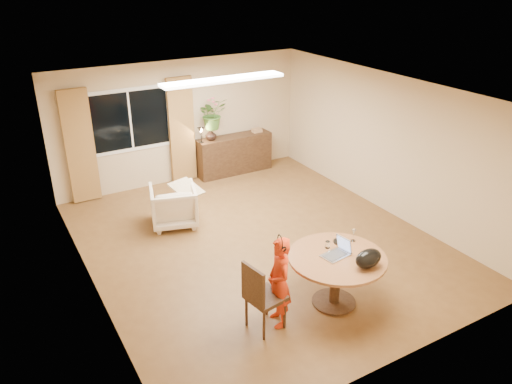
% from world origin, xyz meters
% --- Properties ---
extents(floor, '(6.50, 6.50, 0.00)m').
position_xyz_m(floor, '(0.00, 0.00, 0.00)').
color(floor, brown).
rests_on(floor, ground).
extents(ceiling, '(6.50, 6.50, 0.00)m').
position_xyz_m(ceiling, '(0.00, 0.00, 2.60)').
color(ceiling, white).
rests_on(ceiling, wall_back).
extents(wall_back, '(5.50, 0.00, 5.50)m').
position_xyz_m(wall_back, '(0.00, 3.25, 1.30)').
color(wall_back, tan).
rests_on(wall_back, floor).
extents(wall_left, '(0.00, 6.50, 6.50)m').
position_xyz_m(wall_left, '(-2.75, 0.00, 1.30)').
color(wall_left, tan).
rests_on(wall_left, floor).
extents(wall_right, '(0.00, 6.50, 6.50)m').
position_xyz_m(wall_right, '(2.75, 0.00, 1.30)').
color(wall_right, tan).
rests_on(wall_right, floor).
extents(window, '(1.70, 0.03, 1.30)m').
position_xyz_m(window, '(-1.10, 3.23, 1.50)').
color(window, white).
rests_on(window, wall_back).
extents(curtain_left, '(0.55, 0.08, 2.25)m').
position_xyz_m(curtain_left, '(-2.15, 3.15, 1.15)').
color(curtain_left, brown).
rests_on(curtain_left, wall_back).
extents(curtain_right, '(0.55, 0.08, 2.25)m').
position_xyz_m(curtain_right, '(-0.05, 3.15, 1.15)').
color(curtain_right, brown).
rests_on(curtain_right, wall_back).
extents(ceiling_panel, '(2.20, 0.35, 0.05)m').
position_xyz_m(ceiling_panel, '(0.00, 1.20, 2.57)').
color(ceiling_panel, white).
rests_on(ceiling_panel, ceiling).
extents(dining_table, '(1.34, 1.34, 0.76)m').
position_xyz_m(dining_table, '(0.07, -1.98, 0.60)').
color(dining_table, brown).
rests_on(dining_table, floor).
extents(dining_chair, '(0.55, 0.51, 1.00)m').
position_xyz_m(dining_chair, '(-1.02, -1.93, 0.50)').
color(dining_chair, black).
rests_on(dining_chair, floor).
extents(child, '(0.52, 0.40, 1.27)m').
position_xyz_m(child, '(-0.83, -1.94, 0.63)').
color(child, red).
rests_on(child, floor).
extents(laptop, '(0.41, 0.31, 0.25)m').
position_xyz_m(laptop, '(0.05, -1.95, 0.89)').
color(laptop, '#B7B7BC').
rests_on(laptop, dining_table).
extents(tumbler, '(0.08, 0.08, 0.10)m').
position_xyz_m(tumbler, '(0.10, -1.73, 0.81)').
color(tumbler, white).
rests_on(tumbler, dining_table).
extents(wine_glass, '(0.07, 0.07, 0.19)m').
position_xyz_m(wine_glass, '(0.53, -1.76, 0.85)').
color(wine_glass, white).
rests_on(wine_glass, dining_table).
extents(pot_lid, '(0.23, 0.23, 0.03)m').
position_xyz_m(pot_lid, '(0.35, -1.70, 0.78)').
color(pot_lid, white).
rests_on(pot_lid, dining_table).
extents(handbag, '(0.42, 0.28, 0.26)m').
position_xyz_m(handbag, '(0.25, -2.38, 0.89)').
color(handbag, black).
rests_on(handbag, dining_table).
extents(armchair, '(0.99, 1.01, 0.75)m').
position_xyz_m(armchair, '(-1.00, 1.35, 0.37)').
color(armchair, beige).
rests_on(armchair, floor).
extents(throw, '(0.59, 0.66, 0.03)m').
position_xyz_m(throw, '(-0.76, 1.29, 0.76)').
color(throw, beige).
rests_on(throw, armchair).
extents(sideboard, '(1.73, 0.42, 0.87)m').
position_xyz_m(sideboard, '(1.11, 3.01, 0.43)').
color(sideboard, black).
rests_on(sideboard, floor).
extents(vase, '(0.28, 0.28, 0.25)m').
position_xyz_m(vase, '(0.55, 3.01, 0.99)').
color(vase, black).
rests_on(vase, sideboard).
extents(bouquet, '(0.65, 0.58, 0.66)m').
position_xyz_m(bouquet, '(0.61, 3.01, 1.44)').
color(bouquet, '#356726').
rests_on(bouquet, vase).
extents(book_stack, '(0.24, 0.19, 0.09)m').
position_xyz_m(book_stack, '(1.71, 3.01, 0.91)').
color(book_stack, '#96694C').
rests_on(book_stack, sideboard).
extents(desk_lamp, '(0.16, 0.16, 0.35)m').
position_xyz_m(desk_lamp, '(0.30, 2.96, 1.04)').
color(desk_lamp, black).
rests_on(desk_lamp, sideboard).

